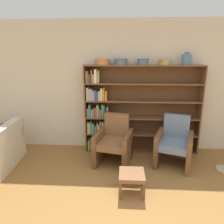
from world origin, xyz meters
TOP-DOWN VIEW (x-y plane):
  - wall_back at (0.00, 2.59)m, footprint 12.00×0.06m
  - bookshelf at (-0.08, 2.41)m, footprint 2.40×0.30m
  - bowl_brass at (-0.66, 2.40)m, footprint 0.30×0.30m
  - bowl_stoneware at (-0.29, 2.40)m, footprint 0.28×0.28m
  - bowl_olive at (0.14, 2.40)m, footprint 0.23×0.23m
  - bowl_terracotta at (0.58, 2.40)m, footprint 0.23×0.23m
  - vase_tall at (0.99, 2.40)m, footprint 0.18×0.18m
  - armchair_leather at (-0.40, 1.86)m, footprint 0.77×0.80m
  - armchair_cushioned at (0.75, 1.86)m, footprint 0.83×0.85m
  - footstool at (-0.09, 0.94)m, footprint 0.38×0.38m

SIDE VIEW (x-z plane):
  - footstool at x=-0.09m, z-range 0.11..0.43m
  - armchair_leather at x=-0.40m, z-range -0.06..0.87m
  - armchair_cushioned at x=0.75m, z-range -0.06..0.87m
  - bookshelf at x=-0.08m, z-range -0.02..1.83m
  - wall_back at x=0.00m, z-range 0.00..2.75m
  - bowl_terracotta at x=0.58m, z-range 1.86..1.97m
  - bowl_brass at x=-0.66m, z-range 1.86..1.97m
  - bowl_stoneware at x=-0.29m, z-range 1.86..1.98m
  - bowl_olive at x=0.14m, z-range 1.86..1.98m
  - vase_tall at x=0.99m, z-range 1.84..2.08m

